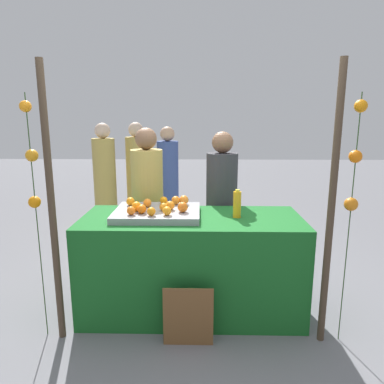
{
  "coord_description": "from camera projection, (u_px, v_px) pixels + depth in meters",
  "views": [
    {
      "loc": [
        0.07,
        -3.09,
        1.82
      ],
      "look_at": [
        0.0,
        0.15,
        1.12
      ],
      "focal_mm": 33.11,
      "sensor_mm": 36.0,
      "label": 1
    }
  ],
  "objects": [
    {
      "name": "canopy_post_right",
      "position": [
        331.0,
        210.0,
        2.71
      ],
      "size": [
        0.06,
        0.06,
        2.23
      ],
      "primitive_type": "cylinder",
      "color": "#473828",
      "rests_on": "ground_plane"
    },
    {
      "name": "orange_2",
      "position": [
        163.0,
        207.0,
        3.18
      ],
      "size": [
        0.07,
        0.07,
        0.07
      ],
      "primitive_type": "sphere",
      "color": "orange",
      "rests_on": "orange_tray"
    },
    {
      "name": "orange_tray",
      "position": [
        157.0,
        213.0,
        3.24
      ],
      "size": [
        0.77,
        0.6,
        0.06
      ],
      "primitive_type": "cube",
      "color": "gray",
      "rests_on": "stall_counter"
    },
    {
      "name": "crowd_person_2",
      "position": [
        105.0,
        183.0,
        5.49
      ],
      "size": [
        0.34,
        0.34,
        1.72
      ],
      "color": "tan",
      "rests_on": "ground_plane"
    },
    {
      "name": "orange_0",
      "position": [
        142.0,
        209.0,
        3.1
      ],
      "size": [
        0.08,
        0.08,
        0.08
      ],
      "primitive_type": "sphere",
      "color": "orange",
      "rests_on": "orange_tray"
    },
    {
      "name": "orange_10",
      "position": [
        164.0,
        200.0,
        3.43
      ],
      "size": [
        0.07,
        0.07,
        0.07
      ],
      "primitive_type": "sphere",
      "color": "orange",
      "rests_on": "orange_tray"
    },
    {
      "name": "chalkboard_sign",
      "position": [
        188.0,
        317.0,
        2.83
      ],
      "size": [
        0.4,
        0.03,
        0.51
      ],
      "color": "brown",
      "rests_on": "ground_plane"
    },
    {
      "name": "garland_strand_right",
      "position": [
        355.0,
        165.0,
        2.63
      ],
      "size": [
        0.1,
        0.11,
        1.99
      ],
      "color": "#2D4C23",
      "rests_on": "ground_plane"
    },
    {
      "name": "juice_bottle",
      "position": [
        237.0,
        204.0,
        3.17
      ],
      "size": [
        0.07,
        0.07,
        0.26
      ],
      "color": "gold",
      "rests_on": "stall_counter"
    },
    {
      "name": "orange_12",
      "position": [
        170.0,
        205.0,
        3.22
      ],
      "size": [
        0.08,
        0.08,
        0.08
      ],
      "primitive_type": "sphere",
      "color": "orange",
      "rests_on": "orange_tray"
    },
    {
      "name": "orange_3",
      "position": [
        183.0,
        207.0,
        3.14
      ],
      "size": [
        0.09,
        0.09,
        0.09
      ],
      "primitive_type": "sphere",
      "color": "orange",
      "rests_on": "orange_tray"
    },
    {
      "name": "orange_9",
      "position": [
        176.0,
        200.0,
        3.41
      ],
      "size": [
        0.08,
        0.08,
        0.08
      ],
      "primitive_type": "sphere",
      "color": "orange",
      "rests_on": "orange_tray"
    },
    {
      "name": "canopy_post_left",
      "position": [
        52.0,
        208.0,
        2.75
      ],
      "size": [
        0.06,
        0.06,
        2.23
      ],
      "primitive_type": "cylinder",
      "color": "#473828",
      "rests_on": "ground_plane"
    },
    {
      "name": "vendor_right",
      "position": [
        221.0,
        214.0,
        3.85
      ],
      "size": [
        0.33,
        0.33,
        1.66
      ],
      "color": "#333338",
      "rests_on": "ground_plane"
    },
    {
      "name": "ground_plane",
      "position": [
        192.0,
        309.0,
        3.41
      ],
      "size": [
        24.0,
        24.0,
        0.0
      ],
      "primitive_type": "plane",
      "color": "slate"
    },
    {
      "name": "orange_7",
      "position": [
        167.0,
        211.0,
        3.04
      ],
      "size": [
        0.08,
        0.08,
        0.08
      ],
      "primitive_type": "sphere",
      "color": "orange",
      "rests_on": "orange_tray"
    },
    {
      "name": "garland_strand_left",
      "position": [
        31.0,
        162.0,
        2.7
      ],
      "size": [
        0.11,
        0.1,
        1.99
      ],
      "color": "#2D4C23",
      "rests_on": "ground_plane"
    },
    {
      "name": "orange_5",
      "position": [
        136.0,
        206.0,
        3.17
      ],
      "size": [
        0.09,
        0.09,
        0.09
      ],
      "primitive_type": "sphere",
      "color": "orange",
      "rests_on": "orange_tray"
    },
    {
      "name": "stall_counter",
      "position": [
        192.0,
        264.0,
        3.31
      ],
      "size": [
        2.0,
        0.83,
        0.92
      ],
      "primitive_type": "cube",
      "color": "#196023",
      "rests_on": "ground_plane"
    },
    {
      "name": "orange_6",
      "position": [
        184.0,
        200.0,
        3.42
      ],
      "size": [
        0.09,
        0.09,
        0.09
      ],
      "primitive_type": "sphere",
      "color": "orange",
      "rests_on": "orange_tray"
    },
    {
      "name": "orange_4",
      "position": [
        131.0,
        211.0,
        3.05
      ],
      "size": [
        0.08,
        0.08,
        0.08
      ],
      "primitive_type": "sphere",
      "color": "orange",
      "rests_on": "orange_tray"
    },
    {
      "name": "orange_1",
      "position": [
        130.0,
        201.0,
        3.37
      ],
      "size": [
        0.08,
        0.08,
        0.08
      ],
      "primitive_type": "sphere",
      "color": "orange",
      "rests_on": "orange_tray"
    },
    {
      "name": "orange_11",
      "position": [
        147.0,
        203.0,
        3.32
      ],
      "size": [
        0.08,
        0.08,
        0.08
      ],
      "primitive_type": "sphere",
      "color": "orange",
      "rests_on": "orange_tray"
    },
    {
      "name": "orange_8",
      "position": [
        151.0,
        211.0,
        3.03
      ],
      "size": [
        0.07,
        0.07,
        0.07
      ],
      "primitive_type": "sphere",
      "color": "orange",
      "rests_on": "orange_tray"
    },
    {
      "name": "crowd_person_0",
      "position": [
        168.0,
        183.0,
        5.61
      ],
      "size": [
        0.33,
        0.33,
        1.66
      ],
      "color": "#384C8C",
      "rests_on": "ground_plane"
    },
    {
      "name": "vendor_left",
      "position": [
        148.0,
        212.0,
        3.86
      ],
      "size": [
        0.34,
        0.34,
        1.7
      ],
      "color": "tan",
      "rests_on": "ground_plane"
    },
    {
      "name": "crowd_person_1",
      "position": [
        137.0,
        180.0,
        5.76
      ],
      "size": [
        0.35,
        0.35,
        1.72
      ],
      "color": "tan",
      "rests_on": "ground_plane"
    }
  ]
}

